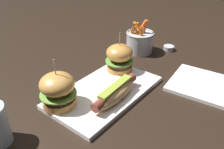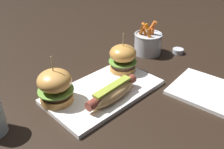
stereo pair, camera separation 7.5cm
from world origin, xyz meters
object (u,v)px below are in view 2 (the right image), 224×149
Objects in this scene: fries_bucket at (148,43)px; sauce_ramekin at (178,51)px; slider_left at (55,86)px; hot_dog at (113,92)px; slider_right at (123,58)px; platter_main at (104,91)px; side_plate at (204,90)px.

fries_bucket reaches higher than sauce_ramekin.
fries_bucket is at bearing 4.01° from slider_left.
sauce_ramekin is (0.56, -0.06, -0.05)m from slider_left.
sauce_ramekin is (0.44, 0.05, -0.03)m from hot_dog.
slider_right is 1.00× the size of fries_bucket.
platter_main is at bearing 74.50° from hot_dog.
hot_dog is at bearing -157.92° from fries_bucket.
slider_left is 0.47m from side_plate.
platter_main is 2.49× the size of slider_left.
slider_left is at bearing -175.99° from fries_bucket.
side_plate is at bearing -68.66° from slider_right.
platter_main is 0.16m from slider_left.
sauce_ramekin is 0.24× the size of side_plate.
hot_dog is 4.39× the size of sauce_ramekin.
slider_left is 3.22× the size of sauce_ramekin.
side_plate is at bearing -43.10° from platter_main.
side_plate is at bearing -33.63° from hot_dog.
hot_dog is 1.41× the size of fries_bucket.
slider_right reaches higher than hot_dog.
fries_bucket is (0.33, 0.09, 0.04)m from platter_main.
fries_bucket is 3.10× the size of sauce_ramekin.
side_plate is at bearing -107.63° from fries_bucket.
platter_main is 1.90× the size of side_plate.
platter_main is at bearing -21.67° from slider_left.
slider_left is at bearing 143.59° from side_plate.
hot_dog is at bearing -173.87° from sauce_ramekin.
hot_dog is 0.38m from fries_bucket.
platter_main is 0.32m from side_plate.
hot_dog is at bearing -41.52° from slider_left.
hot_dog reaches higher than platter_main.
hot_dog is (-0.01, -0.05, 0.03)m from platter_main.
fries_bucket reaches higher than platter_main.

